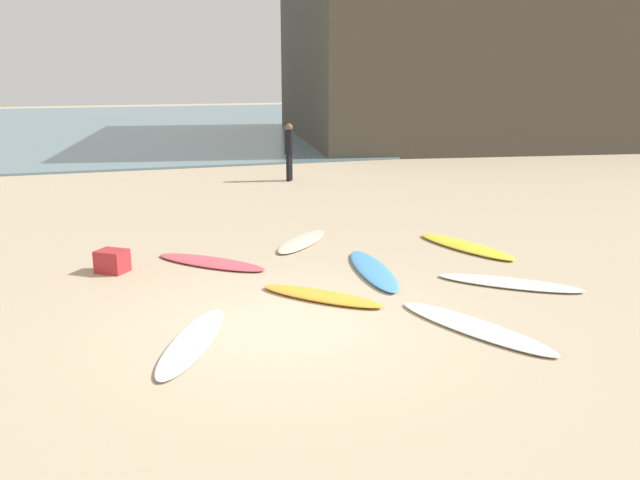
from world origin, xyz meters
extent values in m
plane|color=tan|center=(0.00, 0.00, 0.00)|extent=(120.00, 120.00, 0.00)
cube|color=slate|center=(0.00, 35.33, 0.04)|extent=(120.00, 40.00, 0.08)
cube|color=#474238|center=(19.07, 22.09, 4.57)|extent=(26.45, 19.88, 9.15)
ellipsoid|color=beige|center=(1.43, 4.19, 0.04)|extent=(1.67, 1.90, 0.08)
ellipsoid|color=gold|center=(0.79, 0.93, 0.04)|extent=(1.75, 1.80, 0.09)
ellipsoid|color=#4C98E1|center=(2.04, 1.95, 0.04)|extent=(0.83, 2.51, 0.09)
ellipsoid|color=silver|center=(3.86, 0.64, 0.03)|extent=(2.11, 1.89, 0.07)
ellipsoid|color=#D74D5C|center=(-0.52, 3.29, 0.03)|extent=(2.00, 2.00, 0.07)
ellipsoid|color=white|center=(-1.28, -0.20, 0.03)|extent=(1.42, 2.29, 0.07)
ellipsoid|color=yellow|center=(4.33, 2.85, 0.04)|extent=(1.24, 2.45, 0.09)
ellipsoid|color=white|center=(2.34, -0.86, 0.03)|extent=(1.46, 2.53, 0.07)
cylinder|color=black|center=(3.17, 11.62, 0.42)|extent=(0.14, 0.14, 0.83)
cylinder|color=black|center=(3.27, 11.79, 0.42)|extent=(0.14, 0.14, 0.83)
cylinder|color=black|center=(3.22, 11.71, 1.18)|extent=(0.38, 0.38, 0.69)
sphere|color=brown|center=(3.22, 11.71, 1.64)|extent=(0.23, 0.23, 0.23)
cube|color=#B2282D|center=(-2.18, 3.32, 0.19)|extent=(0.62, 0.60, 0.38)
camera|label=1|loc=(-2.15, -8.17, 3.35)|focal=37.69mm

